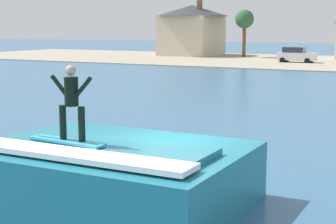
% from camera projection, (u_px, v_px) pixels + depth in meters
% --- Properties ---
extents(ground_plane, '(260.00, 260.00, 0.00)m').
position_uv_depth(ground_plane, '(173.00, 194.00, 13.83)').
color(ground_plane, '#2F5B7E').
extents(wave_crest, '(6.14, 4.58, 1.60)m').
position_uv_depth(wave_crest, '(113.00, 174.00, 12.89)').
color(wave_crest, '#1D7185').
rests_on(wave_crest, ground_plane).
extents(surfboard, '(2.09, 0.57, 0.06)m').
position_uv_depth(surfboard, '(67.00, 141.00, 12.44)').
color(surfboard, '#33A5CC').
rests_on(surfboard, wave_crest).
extents(surfer, '(1.15, 0.32, 1.73)m').
position_uv_depth(surfer, '(71.00, 99.00, 12.27)').
color(surfer, black).
rests_on(surfer, surfboard).
extents(car_near_shore, '(4.46, 2.04, 1.86)m').
position_uv_depth(car_near_shore, '(296.00, 55.00, 63.09)').
color(car_near_shore, silver).
rests_on(car_near_shore, ground_plane).
extents(house_with_chimney, '(10.69, 10.69, 7.92)m').
position_uv_depth(house_with_chimney, '(192.00, 27.00, 78.42)').
color(house_with_chimney, beige).
rests_on(house_with_chimney, ground_plane).
extents(tree_tall_bare, '(2.56, 2.56, 6.53)m').
position_uv_depth(tree_tall_bare, '(244.00, 20.00, 72.93)').
color(tree_tall_bare, brown).
rests_on(tree_tall_bare, ground_plane).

